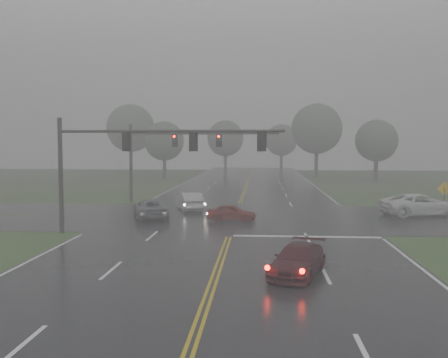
# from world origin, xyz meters

# --- Properties ---
(ground) EXTENTS (180.00, 180.00, 0.00)m
(ground) POSITION_xyz_m (0.00, 0.00, 0.00)
(ground) COLOR #2E4C20
(ground) RESTS_ON ground
(main_road) EXTENTS (18.00, 160.00, 0.02)m
(main_road) POSITION_xyz_m (0.00, 20.00, 0.00)
(main_road) COLOR black
(main_road) RESTS_ON ground
(cross_street) EXTENTS (120.00, 14.00, 0.02)m
(cross_street) POSITION_xyz_m (0.00, 22.00, 0.00)
(cross_street) COLOR black
(cross_street) RESTS_ON ground
(stop_bar) EXTENTS (8.50, 0.50, 0.01)m
(stop_bar) POSITION_xyz_m (4.50, 14.40, 0.00)
(stop_bar) COLOR silver
(stop_bar) RESTS_ON ground
(sedan_maroon) EXTENTS (2.97, 4.57, 1.23)m
(sedan_maroon) POSITION_xyz_m (3.35, 5.86, 0.00)
(sedan_maroon) COLOR #3C0B0F
(sedan_maroon) RESTS_ON ground
(sedan_red) EXTENTS (3.54, 1.66, 1.17)m
(sedan_red) POSITION_xyz_m (-0.18, 20.01, 0.00)
(sedan_red) COLOR maroon
(sedan_red) RESTS_ON ground
(sedan_silver) EXTENTS (2.97, 4.72, 1.47)m
(sedan_silver) POSITION_xyz_m (-3.95, 25.41, 0.00)
(sedan_silver) COLOR #B8BBC0
(sedan_silver) RESTS_ON ground
(car_grey) EXTENTS (3.67, 5.44, 1.38)m
(car_grey) POSITION_xyz_m (-6.16, 21.12, 0.00)
(car_grey) COLOR #5A5C62
(car_grey) RESTS_ON ground
(pickup_white) EXTENTS (6.35, 3.97, 1.64)m
(pickup_white) POSITION_xyz_m (13.78, 23.73, 0.00)
(pickup_white) COLOR white
(pickup_white) RESTS_ON ground
(signal_gantry_near) EXTENTS (13.54, 0.30, 6.96)m
(signal_gantry_near) POSITION_xyz_m (-5.97, 14.72, 4.92)
(signal_gantry_near) COLOR black
(signal_gantry_near) RESTS_ON ground
(signal_gantry_far) EXTENTS (13.82, 0.36, 7.19)m
(signal_gantry_far) POSITION_xyz_m (-5.88, 31.03, 5.09)
(signal_gantry_far) COLOR black
(signal_gantry_far) RESTS_ON ground
(sign_diamond_east) EXTENTS (1.09, 0.18, 2.64)m
(sign_diamond_east) POSITION_xyz_m (15.44, 23.53, 1.78)
(sign_diamond_east) COLOR black
(sign_diamond_east) RESTS_ON ground
(tree_nw_a) EXTENTS (6.04, 6.04, 8.88)m
(tree_nw_a) POSITION_xyz_m (-12.96, 61.33, 5.84)
(tree_nw_a) COLOR #362B23
(tree_nw_a) RESTS_ON ground
(tree_ne_a) EXTENTS (8.11, 8.11, 11.91)m
(tree_ne_a) POSITION_xyz_m (10.77, 66.76, 7.84)
(tree_ne_a) COLOR #362B23
(tree_ne_a) RESTS_ON ground
(tree_n_mid) EXTENTS (6.65, 6.65, 9.77)m
(tree_n_mid) POSITION_xyz_m (-4.68, 77.28, 6.42)
(tree_n_mid) COLOR #362B23
(tree_n_mid) RESTS_ON ground
(tree_e_near) EXTENTS (6.08, 6.08, 8.93)m
(tree_e_near) POSITION_xyz_m (18.51, 59.19, 5.87)
(tree_e_near) COLOR #362B23
(tree_e_near) RESTS_ON ground
(tree_nw_b) EXTENTS (8.51, 8.51, 12.50)m
(tree_nw_b) POSITION_xyz_m (-21.32, 73.21, 8.22)
(tree_nw_b) COLOR #362B23
(tree_nw_b) RESTS_ON ground
(tree_n_far) EXTENTS (6.39, 6.39, 9.39)m
(tree_n_far) POSITION_xyz_m (5.96, 86.72, 6.17)
(tree_n_far) COLOR #362B23
(tree_n_far) RESTS_ON ground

